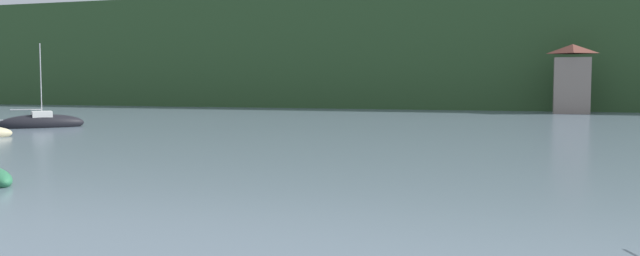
# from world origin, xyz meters

# --- Properties ---
(wooded_hillside) EXTENTS (352.00, 65.19, 49.33)m
(wooded_hillside) POSITION_xyz_m (1.82, 174.16, 8.75)
(wooded_hillside) COLOR #2D4C28
(wooded_hillside) RESTS_ON ground_plane
(shore_building_west) EXTENTS (5.37, 4.23, 10.38)m
(shore_building_west) POSITION_xyz_m (13.75, 130.59, 5.04)
(shore_building_west) COLOR gray
(shore_building_west) RESTS_ON ground_plane
(sailboat_far_8) EXTENTS (7.55, 7.75, 9.25)m
(sailboat_far_8) POSITION_xyz_m (-40.27, 80.92, 0.49)
(sailboat_far_8) COLOR black
(sailboat_far_8) RESTS_ON ground_plane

